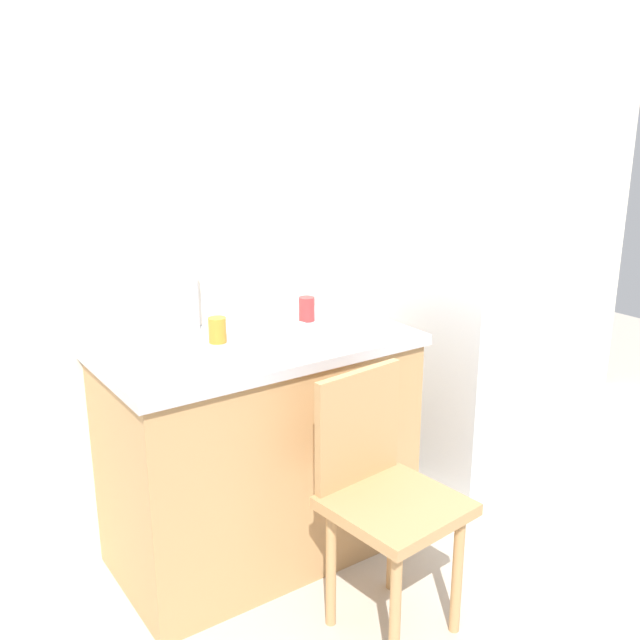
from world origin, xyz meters
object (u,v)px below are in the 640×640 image
refrigerator (470,347)px  cup_orange (217,330)px  chair (383,491)px  cup_red (307,309)px  cup_white (295,338)px

refrigerator → cup_orange: bearing=177.2°
chair → cup_red: bearing=70.8°
cup_white → cup_red: bearing=50.3°
cup_white → cup_orange: cup_white is taller
cup_orange → cup_red: bearing=6.5°
cup_orange → refrigerator: bearing=-2.8°
cup_red → cup_white: bearing=-129.7°
refrigerator → cup_orange: refrigerator is taller
cup_white → cup_orange: 0.31m
refrigerator → chair: size_ratio=1.45×
chair → cup_white: 0.61m
cup_white → chair: bearing=-79.2°
cup_white → cup_red: 0.39m
refrigerator → chair: (-1.02, -0.59, -0.15)m
cup_white → cup_orange: bearing=126.0°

